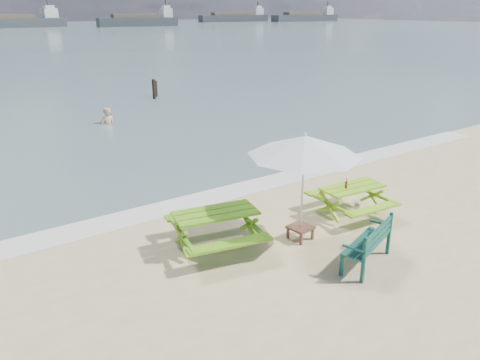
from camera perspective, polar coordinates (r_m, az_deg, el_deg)
foam_strip at (r=12.11m, az=-2.85°, el=-1.89°), size 22.00×0.90×0.01m
picnic_table_left at (r=9.43m, az=-2.96°, el=-6.17°), size 1.99×2.13×0.79m
picnic_table_right at (r=11.19m, az=13.41°, el=-2.51°), size 1.64×1.79×0.71m
park_bench at (r=9.21m, az=15.08°, el=-8.43°), size 1.45×0.88×0.85m
side_table at (r=9.92m, az=7.36°, el=-6.35°), size 0.51×0.51×0.29m
patio_umbrella at (r=9.24m, az=7.88°, el=4.15°), size 2.53×2.53×2.24m
beer_bottle at (r=10.88m, az=12.81°, el=-0.60°), size 0.06×0.06×0.23m
swimmer at (r=20.61m, az=-15.80°, el=6.05°), size 0.69×0.50×1.79m
mooring_pilings at (r=25.79m, az=-10.33°, el=10.65°), size 0.56×0.76×1.25m
cargo_ships at (r=139.65m, az=-12.38°, el=18.50°), size 148.69×26.71×4.40m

